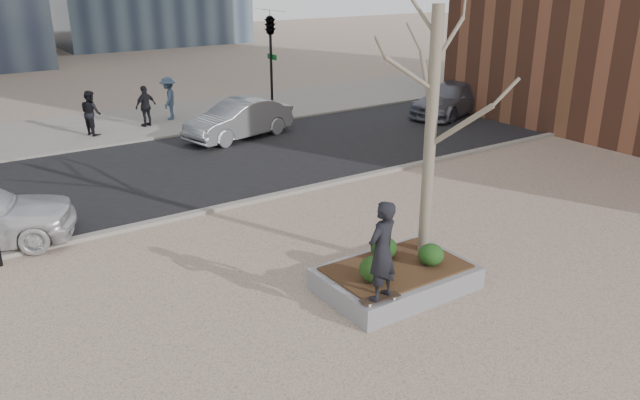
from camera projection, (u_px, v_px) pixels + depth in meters
ground at (356, 302)px, 12.14m from camera, size 120.00×120.00×0.00m
street at (168, 171)px, 19.91m from camera, size 60.00×8.00×0.02m
far_sidewalk at (104, 127)px, 25.34m from camera, size 60.00×6.00×0.02m
planter at (396, 278)px, 12.58m from camera, size 3.00×2.00×0.45m
planter_mulch at (396, 268)px, 12.49m from camera, size 2.70×1.70×0.04m
sycamore_tree at (433, 95)px, 12.08m from camera, size 2.80×2.80×6.60m
shrub_left at (375, 269)px, 11.81m from camera, size 0.60×0.60×0.51m
shrub_middle at (384, 248)px, 12.79m from camera, size 0.54×0.54×0.46m
shrub_right at (431, 255)px, 12.50m from camera, size 0.52×0.52×0.44m
skateboard at (380, 299)px, 11.26m from camera, size 0.80×0.29×0.08m
skateboarder at (382, 251)px, 10.92m from camera, size 0.77×0.61×1.86m
car_silver at (239, 119)px, 23.47m from camera, size 4.58×2.49×1.43m
car_third at (450, 99)px, 27.22m from camera, size 5.06×3.26×1.36m
pedestrian_a at (91, 113)px, 23.88m from camera, size 0.84×0.97×1.71m
pedestrian_b at (169, 98)px, 26.29m from camera, size 1.16×1.33×1.79m
pedestrian_c at (146, 106)px, 25.17m from camera, size 1.05×0.69×1.65m
traffic_light_far at (271, 65)px, 26.09m from camera, size 0.60×2.48×4.50m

